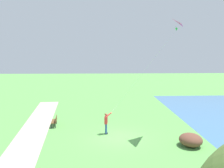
{
  "coord_description": "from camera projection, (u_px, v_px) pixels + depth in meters",
  "views": [
    {
      "loc": [
        1.13,
        17.82,
        6.54
      ],
      "look_at": [
        0.43,
        0.57,
        4.31
      ],
      "focal_mm": 37.83,
      "sensor_mm": 36.0,
      "label": 1
    }
  ],
  "objects": [
    {
      "name": "lakeside_shrub",
      "position": [
        191.0,
        140.0,
        16.76
      ],
      "size": [
        1.62,
        1.75,
        0.9
      ],
      "primitive_type": "ellipsoid",
      "color": "brown",
      "rests_on": "ground"
    },
    {
      "name": "ground_plane",
      "position": [
        117.0,
        137.0,
        18.54
      ],
      "size": [
        120.0,
        120.0,
        0.0
      ],
      "primitive_type": "plane",
      "color": "#569947"
    },
    {
      "name": "person_kite_flyer",
      "position": [
        106.0,
        121.0,
        19.22
      ],
      "size": [
        0.62,
        0.52,
        1.83
      ],
      "color": "#232328",
      "rests_on": "ground"
    },
    {
      "name": "flying_kite",
      "position": [
        171.0,
        26.0,
        17.77
      ],
      "size": [
        5.26,
        1.88,
        7.25
      ],
      "color": "#E02D9E"
    },
    {
      "name": "park_bench_near_walkway",
      "position": [
        55.0,
        121.0,
        21.37
      ],
      "size": [
        0.6,
        1.54,
        0.88
      ],
      "color": "brown",
      "rests_on": "ground"
    },
    {
      "name": "walkway_path",
      "position": [
        24.0,
        149.0,
        16.29
      ],
      "size": [
        5.9,
        32.07,
        0.02
      ],
      "primitive_type": "cube",
      "rotation": [
        0.0,
        0.0,
        0.11
      ],
      "color": "#B7AD99",
      "rests_on": "ground"
    }
  ]
}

